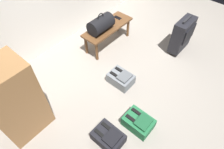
% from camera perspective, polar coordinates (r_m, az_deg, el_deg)
% --- Properties ---
extents(ground_plane, '(6.60, 6.60, 0.00)m').
position_cam_1_polar(ground_plane, '(3.23, 4.93, -0.59)').
color(ground_plane, gray).
extents(bench, '(1.00, 0.36, 0.41)m').
position_cam_1_polar(bench, '(3.59, -1.24, 13.19)').
color(bench, brown).
rests_on(bench, ground).
extents(duffel_bag_black, '(0.44, 0.26, 0.34)m').
position_cam_1_polar(duffel_bag_black, '(3.37, -3.27, 14.54)').
color(duffel_bag_black, black).
rests_on(duffel_bag_black, bench).
extents(cell_phone, '(0.07, 0.14, 0.01)m').
position_cam_1_polar(cell_phone, '(3.76, 1.65, 16.36)').
color(cell_phone, black).
rests_on(cell_phone, bench).
extents(suitcase_upright_charcoal, '(0.46, 0.23, 0.67)m').
position_cam_1_polar(suitcase_upright_charcoal, '(3.67, 19.93, 10.90)').
color(suitcase_upright_charcoal, black).
rests_on(suitcase_upright_charcoal, ground).
extents(backpack_dark, '(0.28, 0.38, 0.21)m').
position_cam_1_polar(backpack_dark, '(2.57, -1.04, -17.93)').
color(backpack_dark, black).
rests_on(backpack_dark, ground).
extents(backpack_green, '(0.28, 0.38, 0.21)m').
position_cam_1_polar(backpack_green, '(2.68, 7.82, -13.75)').
color(backpack_green, '#1E6038').
rests_on(backpack_green, ground).
extents(backpack_grey, '(0.28, 0.38, 0.21)m').
position_cam_1_polar(backpack_grey, '(3.07, 2.65, -1.18)').
color(backpack_grey, slate).
rests_on(backpack_grey, ground).
extents(side_cabinet, '(0.56, 0.44, 1.10)m').
position_cam_1_polar(side_cabinet, '(2.54, -26.83, -7.13)').
color(side_cabinet, olive).
rests_on(side_cabinet, ground).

